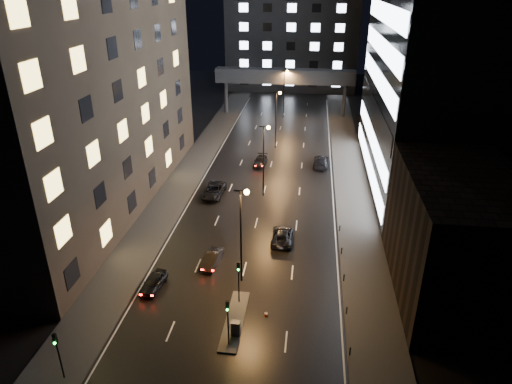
% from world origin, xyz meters
% --- Properties ---
extents(ground, '(160.00, 160.00, 0.00)m').
position_xyz_m(ground, '(0.00, 40.00, 0.00)').
color(ground, black).
rests_on(ground, ground).
extents(sidewalk_left, '(5.00, 110.00, 0.15)m').
position_xyz_m(sidewalk_left, '(-12.50, 35.00, 0.07)').
color(sidewalk_left, '#383533').
rests_on(sidewalk_left, ground).
extents(sidewalk_right, '(5.00, 110.00, 0.15)m').
position_xyz_m(sidewalk_right, '(12.50, 35.00, 0.07)').
color(sidewalk_right, '#383533').
rests_on(sidewalk_right, ground).
extents(building_left, '(15.00, 48.00, 40.00)m').
position_xyz_m(building_left, '(-22.50, 24.00, 20.00)').
color(building_left, '#2D2319').
rests_on(building_left, ground).
extents(building_right_low, '(10.00, 18.00, 12.00)m').
position_xyz_m(building_right_low, '(20.00, 9.00, 6.00)').
color(building_right_low, black).
rests_on(building_right_low, ground).
extents(building_right_glass, '(20.00, 36.00, 45.00)m').
position_xyz_m(building_right_glass, '(25.00, 36.00, 22.50)').
color(building_right_glass, black).
rests_on(building_right_glass, ground).
extents(building_far, '(34.00, 14.00, 25.00)m').
position_xyz_m(building_far, '(0.00, 98.00, 12.50)').
color(building_far, '#333335').
rests_on(building_far, ground).
extents(skybridge, '(30.00, 3.00, 10.00)m').
position_xyz_m(skybridge, '(0.00, 70.00, 8.34)').
color(skybridge, '#333335').
rests_on(skybridge, ground).
extents(median_island, '(1.60, 8.00, 0.15)m').
position_xyz_m(median_island, '(0.30, 2.00, 0.07)').
color(median_island, '#383533').
rests_on(median_island, ground).
extents(traffic_signal_near, '(0.28, 0.34, 4.40)m').
position_xyz_m(traffic_signal_near, '(0.30, 4.49, 3.09)').
color(traffic_signal_near, black).
rests_on(traffic_signal_near, median_island).
extents(traffic_signal_far, '(0.28, 0.34, 4.40)m').
position_xyz_m(traffic_signal_far, '(0.30, -1.01, 3.09)').
color(traffic_signal_far, black).
rests_on(traffic_signal_far, median_island).
extents(traffic_signal_corner, '(0.28, 0.34, 4.40)m').
position_xyz_m(traffic_signal_corner, '(-11.50, -6.01, 2.94)').
color(traffic_signal_corner, black).
rests_on(traffic_signal_corner, ground).
extents(bollard_row, '(0.12, 25.12, 0.90)m').
position_xyz_m(bollard_row, '(10.20, 6.50, 0.45)').
color(bollard_row, black).
rests_on(bollard_row, ground).
extents(streetlight_near, '(1.45, 0.50, 10.15)m').
position_xyz_m(streetlight_near, '(0.16, 8.00, 6.50)').
color(streetlight_near, black).
rests_on(streetlight_near, ground).
extents(streetlight_mid_a, '(1.45, 0.50, 10.15)m').
position_xyz_m(streetlight_mid_a, '(0.16, 28.00, 6.50)').
color(streetlight_mid_a, black).
rests_on(streetlight_mid_a, ground).
extents(streetlight_mid_b, '(1.45, 0.50, 10.15)m').
position_xyz_m(streetlight_mid_b, '(0.16, 48.00, 6.50)').
color(streetlight_mid_b, black).
rests_on(streetlight_mid_b, ground).
extents(streetlight_far, '(1.45, 0.50, 10.15)m').
position_xyz_m(streetlight_far, '(0.16, 68.00, 6.50)').
color(streetlight_far, black).
rests_on(streetlight_far, ground).
extents(car_away_a, '(2.11, 4.14, 1.35)m').
position_xyz_m(car_away_a, '(-8.37, 5.72, 0.68)').
color(car_away_a, black).
rests_on(car_away_a, ground).
extents(car_away_b, '(1.95, 4.28, 1.36)m').
position_xyz_m(car_away_b, '(-3.57, 10.40, 0.68)').
color(car_away_b, black).
rests_on(car_away_b, ground).
extents(car_away_c, '(2.82, 5.77, 1.58)m').
position_xyz_m(car_away_c, '(-6.84, 27.10, 0.79)').
color(car_away_c, black).
rests_on(car_away_c, ground).
extents(car_away_d, '(2.15, 4.73, 1.34)m').
position_xyz_m(car_away_d, '(-1.72, 39.26, 0.67)').
color(car_away_d, black).
rests_on(car_away_d, ground).
extents(car_toward_a, '(2.34, 5.07, 1.41)m').
position_xyz_m(car_toward_a, '(3.51, 16.09, 0.70)').
color(car_toward_a, black).
rests_on(car_toward_a, ground).
extents(car_toward_b, '(2.58, 5.70, 1.62)m').
position_xyz_m(car_toward_b, '(8.04, 40.20, 0.81)').
color(car_toward_b, black).
rests_on(car_toward_b, ground).
extents(utility_cabinet, '(0.75, 0.56, 1.34)m').
position_xyz_m(utility_cabinet, '(0.70, 0.18, 0.82)').
color(utility_cabinet, '#434345').
rests_on(utility_cabinet, median_island).
extents(cone_a, '(0.44, 0.44, 0.45)m').
position_xyz_m(cone_a, '(3.00, 3.00, 0.23)').
color(cone_a, '#F9330D').
rests_on(cone_a, ground).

